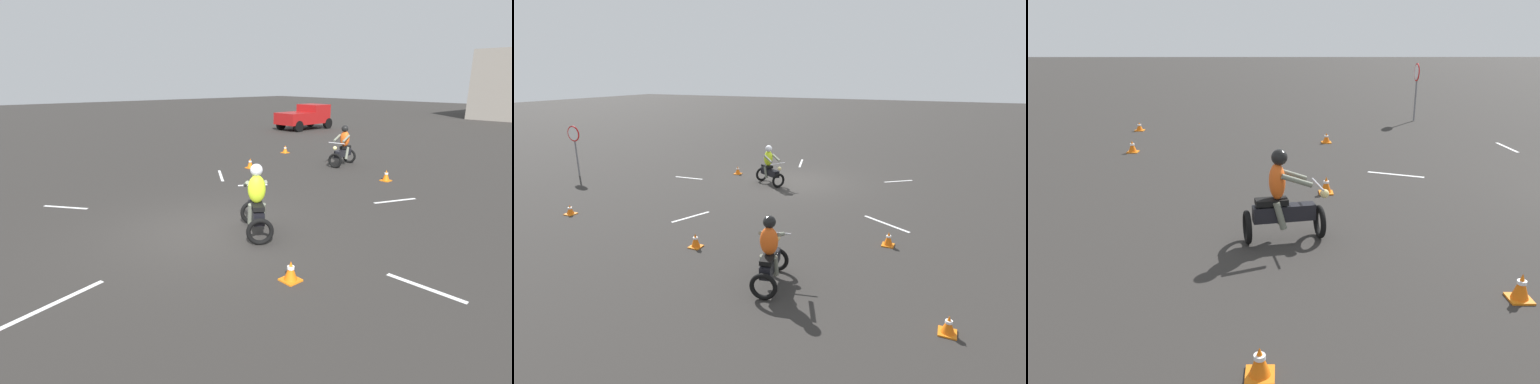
# 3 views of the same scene
# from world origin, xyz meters

# --- Properties ---
(ground_plane) EXTENTS (120.00, 120.00, 0.00)m
(ground_plane) POSITION_xyz_m (0.00, 0.00, 0.00)
(ground_plane) COLOR #2D2B28
(motorcycle_rider_foreground) EXTENTS (1.50, 1.26, 1.66)m
(motorcycle_rider_foreground) POSITION_xyz_m (0.95, 0.83, 0.73)
(motorcycle_rider_foreground) COLOR black
(motorcycle_rider_foreground) RESTS_ON ground
(motorcycle_rider_background) EXTENTS (0.90, 1.56, 1.66)m
(motorcycle_rider_background) POSITION_xyz_m (-2.61, 8.59, 0.73)
(motorcycle_rider_background) COLOR black
(motorcycle_rider_background) RESTS_ON ground
(pickup_truck) EXTENTS (1.96, 4.14, 1.73)m
(pickup_truck) POSITION_xyz_m (-12.41, 16.84, 0.93)
(pickup_truck) COLOR black
(pickup_truck) RESTS_ON ground
(traffic_cone_near_left) EXTENTS (0.32, 0.32, 0.39)m
(traffic_cone_near_left) POSITION_xyz_m (0.07, 7.58, 0.19)
(traffic_cone_near_left) COLOR orange
(traffic_cone_near_left) RESTS_ON ground
(traffic_cone_near_right) EXTENTS (0.32, 0.32, 0.36)m
(traffic_cone_near_right) POSITION_xyz_m (-6.26, 8.83, 0.17)
(traffic_cone_near_right) COLOR orange
(traffic_cone_near_right) RESTS_ON ground
(traffic_cone_mid_center) EXTENTS (0.32, 0.32, 0.38)m
(traffic_cone_mid_center) POSITION_xyz_m (3.02, -0.15, 0.18)
(traffic_cone_mid_center) COLOR orange
(traffic_cone_mid_center) RESTS_ON ground
(traffic_cone_far_center) EXTENTS (0.32, 0.32, 0.40)m
(traffic_cone_far_center) POSITION_xyz_m (-4.68, 5.31, 0.19)
(traffic_cone_far_center) COLOR orange
(traffic_cone_far_center) RESTS_ON ground
(lane_stripe_e) EXTENTS (1.38, 0.19, 0.01)m
(lane_stripe_e) POSITION_xyz_m (4.69, 1.42, 0.00)
(lane_stripe_e) COLOR silver
(lane_stripe_e) RESTS_ON ground
(lane_stripe_n) EXTENTS (0.62, 1.38, 0.01)m
(lane_stripe_n) POSITION_xyz_m (1.59, 5.65, 0.00)
(lane_stripe_n) COLOR silver
(lane_stripe_n) RESTS_ON ground
(lane_stripe_nw) EXTENTS (1.56, 1.00, 0.01)m
(lane_stripe_nw) POSITION_xyz_m (-4.37, 3.63, 0.00)
(lane_stripe_nw) COLOR silver
(lane_stripe_nw) RESTS_ON ground
(lane_stripe_sw) EXTENTS (1.13, 0.91, 0.01)m
(lane_stripe_sw) POSITION_xyz_m (-4.04, -1.91, 0.00)
(lane_stripe_sw) COLOR silver
(lane_stripe_sw) RESTS_ON ground
(lane_stripe_s) EXTENTS (0.61, 1.86, 0.01)m
(lane_stripe_s) POSITION_xyz_m (1.14, -3.61, 0.00)
(lane_stripe_s) COLOR silver
(lane_stripe_s) RESTS_ON ground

